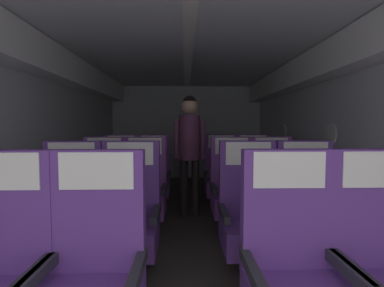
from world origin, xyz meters
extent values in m
cube|color=#3D3833|center=(0.00, 3.36, -0.01)|extent=(3.79, 7.12, 0.02)
cube|color=silver|center=(-1.79, 3.36, 1.11)|extent=(0.08, 6.72, 2.22)
cube|color=silver|center=(1.79, 3.36, 1.11)|extent=(0.08, 6.72, 2.22)
cube|color=silver|center=(0.00, 3.36, 2.22)|extent=(3.67, 6.72, 0.06)
cube|color=#B6BBBB|center=(0.00, 6.74, 1.11)|extent=(3.67, 0.06, 2.22)
cube|color=white|center=(-1.61, 3.36, 2.00)|extent=(0.29, 6.45, 0.36)
cube|color=white|center=(1.61, 3.36, 2.00)|extent=(0.29, 6.45, 0.36)
cube|color=white|center=(0.00, 3.36, 2.18)|extent=(0.12, 6.05, 0.02)
cylinder|color=white|center=(1.75, 3.36, 1.15)|extent=(0.01, 0.26, 0.26)
cylinder|color=white|center=(1.75, 5.04, 1.15)|extent=(0.01, 0.26, 0.26)
cube|color=#5B3384|center=(-1.01, 1.47, 0.78)|extent=(0.49, 0.09, 0.67)
cube|color=#28282D|center=(-0.78, 1.26, 0.53)|extent=(0.05, 0.43, 0.06)
cube|color=silver|center=(-1.01, 1.42, 1.01)|extent=(0.40, 0.01, 0.20)
cube|color=#5B3384|center=(-0.52, 1.48, 0.78)|extent=(0.49, 0.09, 0.67)
cube|color=#28282D|center=(-0.28, 1.27, 0.53)|extent=(0.05, 0.43, 0.06)
cube|color=#28282D|center=(-0.76, 1.27, 0.53)|extent=(0.05, 0.43, 0.06)
cube|color=silver|center=(-0.52, 1.43, 1.01)|extent=(0.40, 0.01, 0.20)
cube|color=#5B3384|center=(1.02, 1.49, 0.78)|extent=(0.49, 0.09, 0.67)
cube|color=#28282D|center=(0.78, 1.28, 0.53)|extent=(0.05, 0.43, 0.06)
cube|color=silver|center=(1.02, 1.44, 1.01)|extent=(0.40, 0.01, 0.20)
cube|color=#5B3384|center=(0.53, 1.49, 0.78)|extent=(0.49, 0.09, 0.67)
cube|color=#28282D|center=(0.76, 1.28, 0.53)|extent=(0.05, 0.43, 0.06)
cube|color=#28282D|center=(0.29, 1.28, 0.53)|extent=(0.05, 0.43, 0.06)
cube|color=silver|center=(0.53, 1.44, 1.01)|extent=(0.40, 0.01, 0.20)
cube|color=#38383D|center=(-1.02, 2.21, 0.11)|extent=(0.18, 0.19, 0.22)
cube|color=#5B3384|center=(-1.02, 2.21, 0.33)|extent=(0.49, 0.52, 0.22)
cube|color=#5B3384|center=(-1.02, 2.42, 0.78)|extent=(0.49, 0.09, 0.67)
cube|color=#28282D|center=(-0.78, 2.21, 0.53)|extent=(0.05, 0.43, 0.06)
cube|color=#28282D|center=(-1.26, 2.21, 0.53)|extent=(0.05, 0.43, 0.06)
cube|color=silver|center=(-1.02, 2.37, 1.01)|extent=(0.40, 0.01, 0.20)
cube|color=#38383D|center=(-0.52, 2.22, 0.11)|extent=(0.18, 0.19, 0.22)
cube|color=#5B3384|center=(-0.52, 2.22, 0.33)|extent=(0.49, 0.52, 0.22)
cube|color=#5B3384|center=(-0.52, 2.43, 0.78)|extent=(0.49, 0.09, 0.67)
cube|color=#28282D|center=(-0.28, 2.22, 0.53)|extent=(0.05, 0.43, 0.06)
cube|color=#28282D|center=(-0.76, 2.22, 0.53)|extent=(0.05, 0.43, 0.06)
cube|color=silver|center=(-0.52, 2.38, 1.01)|extent=(0.40, 0.01, 0.20)
cube|color=#38383D|center=(1.03, 2.23, 0.11)|extent=(0.18, 0.19, 0.22)
cube|color=#5B3384|center=(1.03, 2.23, 0.33)|extent=(0.49, 0.52, 0.22)
cube|color=#5B3384|center=(1.03, 2.44, 0.78)|extent=(0.49, 0.09, 0.67)
cube|color=#28282D|center=(1.26, 2.23, 0.53)|extent=(0.05, 0.43, 0.06)
cube|color=#28282D|center=(0.79, 2.23, 0.53)|extent=(0.05, 0.43, 0.06)
cube|color=silver|center=(1.03, 2.39, 1.01)|extent=(0.40, 0.01, 0.20)
cube|color=#38383D|center=(0.51, 2.22, 0.11)|extent=(0.18, 0.19, 0.22)
cube|color=#5B3384|center=(0.51, 2.22, 0.33)|extent=(0.49, 0.52, 0.22)
cube|color=#5B3384|center=(0.51, 2.43, 0.78)|extent=(0.49, 0.09, 0.67)
cube|color=#28282D|center=(0.75, 2.22, 0.53)|extent=(0.05, 0.43, 0.06)
cube|color=#28282D|center=(0.27, 2.22, 0.53)|extent=(0.05, 0.43, 0.06)
cube|color=silver|center=(0.51, 2.38, 1.01)|extent=(0.40, 0.01, 0.20)
cube|color=#38383D|center=(-1.01, 3.17, 0.11)|extent=(0.18, 0.19, 0.22)
cube|color=#753D8E|center=(-1.01, 3.17, 0.33)|extent=(0.49, 0.52, 0.22)
cube|color=#753D8E|center=(-1.01, 3.39, 0.78)|extent=(0.49, 0.09, 0.67)
cube|color=#28282D|center=(-0.77, 3.17, 0.53)|extent=(0.05, 0.43, 0.06)
cube|color=#28282D|center=(-1.25, 3.17, 0.53)|extent=(0.05, 0.43, 0.06)
cube|color=silver|center=(-1.01, 3.33, 1.01)|extent=(0.40, 0.01, 0.20)
cube|color=#38383D|center=(-0.52, 3.16, 0.11)|extent=(0.18, 0.19, 0.22)
cube|color=#753D8E|center=(-0.52, 3.16, 0.33)|extent=(0.49, 0.52, 0.22)
cube|color=#753D8E|center=(-0.52, 3.37, 0.78)|extent=(0.49, 0.09, 0.67)
cube|color=#28282D|center=(-0.28, 3.16, 0.53)|extent=(0.05, 0.43, 0.06)
cube|color=#28282D|center=(-0.76, 3.16, 0.53)|extent=(0.05, 0.43, 0.06)
cube|color=silver|center=(-0.52, 3.32, 1.01)|extent=(0.40, 0.01, 0.20)
cube|color=#38383D|center=(1.01, 3.18, 0.11)|extent=(0.18, 0.19, 0.22)
cube|color=#753D8E|center=(1.01, 3.18, 0.33)|extent=(0.49, 0.52, 0.22)
cube|color=#753D8E|center=(1.01, 3.39, 0.78)|extent=(0.49, 0.09, 0.67)
cube|color=#28282D|center=(1.25, 3.18, 0.53)|extent=(0.05, 0.43, 0.06)
cube|color=#28282D|center=(0.77, 3.18, 0.53)|extent=(0.05, 0.43, 0.06)
cube|color=silver|center=(1.01, 3.34, 1.01)|extent=(0.40, 0.01, 0.20)
cube|color=#38383D|center=(0.52, 3.18, 0.11)|extent=(0.18, 0.19, 0.22)
cube|color=#753D8E|center=(0.52, 3.18, 0.33)|extent=(0.49, 0.52, 0.22)
cube|color=#753D8E|center=(0.52, 3.40, 0.78)|extent=(0.49, 0.09, 0.67)
cube|color=#28282D|center=(0.76, 3.18, 0.53)|extent=(0.05, 0.43, 0.06)
cube|color=#28282D|center=(0.28, 3.18, 0.53)|extent=(0.05, 0.43, 0.06)
cube|color=silver|center=(0.52, 3.35, 1.01)|extent=(0.40, 0.01, 0.20)
cube|color=#38383D|center=(-1.02, 4.11, 0.11)|extent=(0.18, 0.19, 0.22)
cube|color=#753D8E|center=(-1.02, 4.11, 0.33)|extent=(0.49, 0.52, 0.22)
cube|color=#753D8E|center=(-1.02, 4.32, 0.78)|extent=(0.49, 0.09, 0.67)
cube|color=#28282D|center=(-0.79, 4.11, 0.53)|extent=(0.05, 0.43, 0.06)
cube|color=#28282D|center=(-1.26, 4.11, 0.53)|extent=(0.05, 0.43, 0.06)
cube|color=silver|center=(-1.02, 4.27, 1.01)|extent=(0.40, 0.01, 0.20)
cube|color=#38383D|center=(-0.52, 4.13, 0.11)|extent=(0.18, 0.19, 0.22)
cube|color=#753D8E|center=(-0.52, 4.13, 0.33)|extent=(0.49, 0.52, 0.22)
cube|color=#753D8E|center=(-0.52, 4.34, 0.78)|extent=(0.49, 0.09, 0.67)
cube|color=#28282D|center=(-0.29, 4.13, 0.53)|extent=(0.05, 0.43, 0.06)
cube|color=#28282D|center=(-0.76, 4.13, 0.53)|extent=(0.05, 0.43, 0.06)
cube|color=silver|center=(-0.52, 4.29, 1.01)|extent=(0.40, 0.01, 0.20)
cube|color=#38383D|center=(1.02, 4.13, 0.11)|extent=(0.18, 0.19, 0.22)
cube|color=#753D8E|center=(1.02, 4.13, 0.33)|extent=(0.49, 0.52, 0.22)
cube|color=#753D8E|center=(1.02, 4.34, 0.78)|extent=(0.49, 0.09, 0.67)
cube|color=#28282D|center=(1.26, 4.13, 0.53)|extent=(0.05, 0.43, 0.06)
cube|color=#28282D|center=(0.78, 4.13, 0.53)|extent=(0.05, 0.43, 0.06)
cube|color=silver|center=(1.02, 4.29, 1.01)|extent=(0.40, 0.01, 0.20)
cube|color=#38383D|center=(0.52, 4.12, 0.11)|extent=(0.18, 0.19, 0.22)
cube|color=#753D8E|center=(0.52, 4.12, 0.33)|extent=(0.49, 0.52, 0.22)
cube|color=#753D8E|center=(0.52, 4.33, 0.78)|extent=(0.49, 0.09, 0.67)
cube|color=#28282D|center=(0.75, 4.12, 0.53)|extent=(0.05, 0.43, 0.06)
cube|color=#28282D|center=(0.28, 4.12, 0.53)|extent=(0.05, 0.43, 0.06)
cube|color=silver|center=(0.52, 4.28, 1.01)|extent=(0.40, 0.01, 0.20)
cylinder|color=black|center=(-0.06, 3.81, 0.39)|extent=(0.11, 0.11, 0.79)
cylinder|color=black|center=(0.10, 3.81, 0.39)|extent=(0.11, 0.11, 0.79)
cylinder|color=#5B2D4C|center=(0.02, 3.81, 1.09)|extent=(0.28, 0.28, 0.61)
cylinder|color=#5B2D4C|center=(-0.16, 3.81, 1.06)|extent=(0.07, 0.07, 0.52)
cylinder|color=#5B2D4C|center=(0.20, 3.81, 1.06)|extent=(0.07, 0.07, 0.52)
sphere|color=tan|center=(0.02, 3.81, 1.52)|extent=(0.22, 0.22, 0.22)
sphere|color=black|center=(0.02, 3.81, 1.57)|extent=(0.19, 0.19, 0.19)
camera|label=1|loc=(-0.05, -0.09, 1.24)|focal=26.65mm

